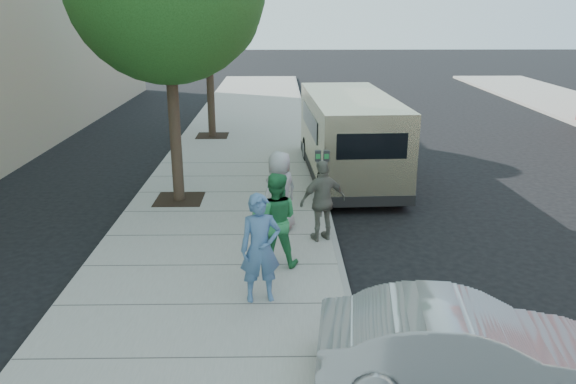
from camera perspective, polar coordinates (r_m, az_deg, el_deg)
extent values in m
plane|color=black|center=(12.26, -2.13, -4.98)|extent=(120.00, 120.00, 0.00)
cube|color=gray|center=(12.30, -6.81, -4.66)|extent=(5.00, 60.00, 0.15)
cube|color=gray|center=(12.29, 4.62, -4.61)|extent=(0.12, 60.00, 0.16)
cube|color=black|center=(14.68, -10.97, -0.72)|extent=(1.20, 1.20, 0.01)
cylinder|color=#38281E|center=(14.17, -11.45, 6.86)|extent=(0.28, 0.28, 3.96)
cube|color=black|center=(21.93, -7.68, 5.70)|extent=(1.20, 1.20, 0.01)
cylinder|color=#38281E|center=(21.63, -7.88, 10.25)|extent=(0.28, 0.28, 3.52)
sphere|color=#1E4818|center=(21.43, -8.22, 17.69)|extent=(3.80, 3.80, 3.80)
sphere|color=#1E4818|center=(21.99, -9.45, 18.43)|extent=(2.66, 2.66, 2.66)
cylinder|color=gray|center=(13.04, 3.42, 0.12)|extent=(0.06, 0.06, 1.27)
cube|color=gray|center=(12.85, 3.48, 3.01)|extent=(0.25, 0.07, 0.09)
cube|color=#2D2D30|center=(12.80, 3.06, 3.70)|extent=(0.14, 0.11, 0.25)
cube|color=#2D2D30|center=(12.82, 3.92, 3.70)|extent=(0.14, 0.11, 0.25)
cube|color=beige|center=(16.32, 6.26, 5.79)|extent=(2.55, 6.17, 2.24)
cube|color=beige|center=(19.64, 4.56, 6.27)|extent=(2.10, 0.72, 0.96)
cube|color=black|center=(13.32, 8.54, 4.61)|extent=(1.68, 0.10, 0.62)
cylinder|color=black|center=(18.33, 2.04, 4.28)|extent=(0.33, 0.87, 0.85)
cylinder|color=black|center=(18.63, 8.12, 4.33)|extent=(0.33, 0.87, 0.85)
cylinder|color=black|center=(14.38, 3.69, 0.34)|extent=(0.33, 0.87, 0.85)
cylinder|color=black|center=(14.77, 11.32, 0.49)|extent=(0.33, 0.87, 0.85)
imported|color=#AFB2B6|center=(7.91, 17.16, -14.83)|extent=(3.87, 1.74, 1.23)
imported|color=#496F9B|center=(9.24, -2.83, -5.74)|extent=(0.74, 0.56, 1.86)
imported|color=#2C8849|center=(10.49, -1.31, -2.83)|extent=(0.93, 0.75, 1.82)
imported|color=#ADADB0|center=(12.20, -0.84, 0.09)|extent=(1.03, 0.97, 1.77)
imported|color=slate|center=(11.67, 3.56, -0.91)|extent=(1.09, 0.74, 1.72)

